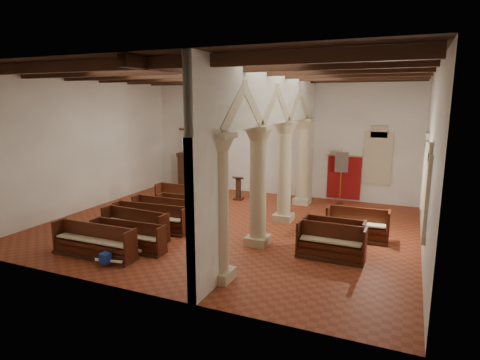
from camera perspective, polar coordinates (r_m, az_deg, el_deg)
name	(u,v)px	position (r m, az deg, el deg)	size (l,w,h in m)	color
floor	(229,226)	(16.01, -1.64, -6.52)	(14.00, 14.00, 0.00)	maroon
ceiling	(228,70)	(15.27, -1.77, 15.43)	(14.00, 14.00, 0.00)	black
wall_back	(277,137)	(20.91, 5.29, 6.06)	(14.00, 0.02, 6.00)	white
wall_front	(126,178)	(10.30, -15.94, 0.21)	(14.00, 0.02, 6.00)	white
wall_left	(87,143)	(19.36, -20.91, 4.94)	(0.02, 12.00, 6.00)	white
wall_right	(430,162)	(13.95, 25.38, 2.37)	(0.02, 12.00, 6.00)	white
ceiling_beams	(228,75)	(15.26, -1.77, 14.76)	(13.80, 11.80, 0.30)	#351B11
arcade	(273,138)	(14.63, 4.72, 6.02)	(0.90, 11.90, 6.00)	tan
window_right_a	(428,197)	(12.61, 25.18, -2.16)	(0.03, 1.00, 2.20)	#32725B
window_right_b	(425,173)	(16.54, 24.83, 0.85)	(0.03, 1.00, 2.20)	#32725B
window_back	(378,158)	(20.02, 18.98, 2.95)	(1.00, 0.03, 2.20)	#32725B
pipe_organ	(197,164)	(22.47, -6.17, 2.22)	(2.10, 0.85, 4.40)	#351B11
lectern	(238,190)	(19.97, -0.24, -1.40)	(0.52, 0.53, 1.22)	black
dossal_curtain	(344,178)	(20.29, 14.56, 0.34)	(1.80, 0.07, 2.17)	maroon
processional_banner	(340,187)	(19.72, 14.08, -0.92)	(0.61, 0.78, 2.69)	#351B11
hymnal_box_a	(105,258)	(12.88, -18.60, -10.48)	(0.30, 0.25, 0.30)	#153995
hymnal_box_b	(163,228)	(15.20, -10.86, -6.72)	(0.30, 0.25, 0.30)	navy
hymnal_box_c	(216,231)	(14.65, -3.46, -7.25)	(0.29, 0.23, 0.29)	#161596
tube_heater_a	(109,261)	(12.90, -18.17, -10.87)	(0.09, 0.09, 0.88)	silver
tube_heater_b	(130,248)	(13.78, -15.33, -9.25)	(0.11, 0.11, 1.07)	silver
nave_pew_0	(94,246)	(13.70, -20.03, -8.83)	(2.93, 0.73, 1.04)	#351B11
nave_pew_1	(128,241)	(13.94, -15.63, -8.33)	(2.68, 0.73, 0.96)	#351B11
nave_pew_2	(135,229)	(14.96, -14.72, -6.79)	(2.68, 0.86, 1.05)	#351B11
nave_pew_3	(151,222)	(15.67, -12.61, -5.90)	(3.05, 0.88, 1.03)	#351B11
nave_pew_4	(168,215)	(16.50, -10.25, -4.95)	(3.11, 0.69, 1.01)	#351B11
nave_pew_5	(185,210)	(17.16, -7.88, -4.30)	(2.46, 0.64, 0.95)	#351B11
nave_pew_6	(188,202)	(18.26, -7.38, -3.15)	(3.18, 0.76, 1.12)	#351B11
aisle_pew_0	(331,247)	(13.03, 12.76, -9.33)	(2.11, 0.75, 1.11)	#351B11
aisle_pew_1	(333,241)	(13.63, 13.14, -8.38)	(1.98, 0.79, 1.12)	#351B11
aisle_pew_2	(357,229)	(14.94, 16.30, -6.75)	(2.17, 0.81, 1.15)	#351B11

